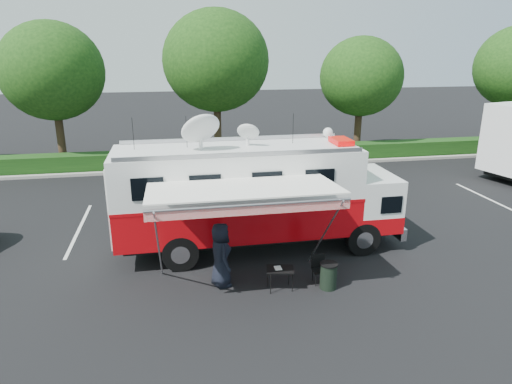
% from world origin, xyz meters
% --- Properties ---
extents(ground_plane, '(120.00, 120.00, 0.00)m').
position_xyz_m(ground_plane, '(0.00, 0.00, 0.00)').
color(ground_plane, black).
rests_on(ground_plane, ground).
extents(back_border, '(60.00, 6.14, 8.87)m').
position_xyz_m(back_border, '(1.14, 12.90, 5.00)').
color(back_border, '#9E998E').
rests_on(back_border, ground_plane).
extents(stall_lines, '(24.12, 5.50, 0.01)m').
position_xyz_m(stall_lines, '(-0.50, 3.00, 0.00)').
color(stall_lines, silver).
rests_on(stall_lines, ground_plane).
extents(command_truck, '(9.59, 2.64, 4.61)m').
position_xyz_m(command_truck, '(-0.08, -0.00, 1.97)').
color(command_truck, black).
rests_on(command_truck, ground_plane).
extents(awning, '(5.24, 2.70, 3.16)m').
position_xyz_m(awning, '(-0.94, -2.74, 2.97)').
color(awning, white).
rests_on(awning, ground_plane).
extents(person, '(0.77, 1.04, 1.94)m').
position_xyz_m(person, '(-1.58, -2.35, 0.00)').
color(person, black).
rests_on(person, ground_plane).
extents(folding_table, '(0.87, 0.70, 0.66)m').
position_xyz_m(folding_table, '(0.06, -2.92, 0.61)').
color(folding_table, black).
rests_on(folding_table, ground_plane).
extents(folding_chair, '(0.41, 0.43, 0.86)m').
position_xyz_m(folding_chair, '(1.30, -2.69, 0.51)').
color(folding_chair, black).
rests_on(folding_chair, ground_plane).
extents(trash_bin, '(0.52, 0.52, 0.79)m').
position_xyz_m(trash_bin, '(1.46, -3.10, 0.40)').
color(trash_bin, black).
rests_on(trash_bin, ground_plane).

